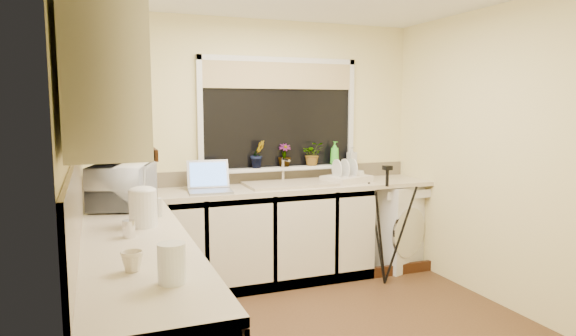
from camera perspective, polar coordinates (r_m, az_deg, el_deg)
The scene contains 32 objects.
floor at distance 3.83m, azimuth 4.10°, elevation -18.29°, with size 3.20×3.20×0.00m, color brown.
wall_back at distance 4.88m, azimuth -3.29°, elevation 2.19°, with size 3.20×3.20×0.00m, color #F7EAA4.
wall_front at distance 2.24m, azimuth 20.97°, elevation -4.03°, with size 3.20×3.20×0.00m, color #F7EAA4.
wall_left at distance 3.16m, azimuth -23.01°, elevation -1.02°, with size 3.00×3.00×0.00m, color #F7EAA4.
wall_right at distance 4.41m, azimuth 23.43°, elevation 1.10°, with size 3.00×3.00×0.00m, color #F7EAA4.
base_cabinet_back at distance 4.64m, azimuth -5.93°, elevation -8.07°, with size 2.55×0.60×0.86m, color silver.
base_cabinet_left at distance 3.08m, azimuth -16.63°, elevation -16.34°, with size 0.54×2.40×0.86m, color silver.
worktop_back at distance 4.64m, azimuth -2.12°, elevation -2.36°, with size 3.20×0.60×0.04m, color beige.
worktop_left at distance 2.93m, azimuth -16.94°, elevation -8.23°, with size 0.60×2.40×0.04m, color beige.
upper_cabinet at distance 2.68m, azimuth -20.44°, elevation 10.09°, with size 0.28×1.90×0.70m, color silver.
splashback_left at distance 2.87m, azimuth -22.86°, elevation -3.78°, with size 0.02×2.40×0.45m, color beige.
splashback_back at distance 4.89m, azimuth -3.22°, elevation -0.80°, with size 3.20×0.02×0.14m, color beige.
window_glass at distance 4.91m, azimuth -1.02°, elevation 6.03°, with size 1.50×0.02×1.00m, color black.
window_blind at distance 4.89m, azimuth -0.93°, elevation 10.42°, with size 1.50×0.02×0.25m, color tan.
windowsill at distance 4.89m, azimuth -0.79°, elevation -0.02°, with size 1.60×0.14×0.03m, color white.
sink at distance 4.70m, azimuth 0.19°, elevation -1.82°, with size 0.82×0.46×0.03m, color tan.
faucet at distance 4.85m, azimuth -0.58°, elevation -0.26°, with size 0.03×0.03×0.24m, color silver.
washing_machine at distance 5.34m, azimuth 11.65°, elevation -6.20°, with size 0.60×0.58×0.85m, color white.
laptop at distance 4.42m, azimuth -8.90°, elevation -1.73°, with size 0.40×0.40×0.26m.
kettle at distance 3.22m, azimuth -16.09°, elevation -4.45°, with size 0.17×0.17×0.22m, color white.
dish_rack at distance 4.92m, azimuth 6.64°, elevation -1.24°, with size 0.42×0.32×0.06m, color silver.
tripod at distance 4.72m, azimuth 11.04°, elevation -6.38°, with size 0.54×0.54×1.10m, color black, non-canonical shape.
glass_jug at distance 2.19m, azimuth -13.03°, elevation -10.47°, with size 0.12×0.12×0.17m, color white.
steel_jar at distance 2.99m, azimuth -17.58°, elevation -6.59°, with size 0.07×0.07×0.10m, color silver.
microwave at distance 3.88m, azimuth -18.15°, elevation -1.87°, with size 0.57×0.39×0.32m, color silver.
plant_b at distance 4.78m, azimuth -3.44°, elevation 1.57°, with size 0.14×0.12×0.26m, color #999999.
plant_c at distance 4.89m, azimuth -0.41°, elevation 1.47°, with size 0.12×0.12×0.22m, color #999999.
plant_d at distance 4.98m, azimuth 2.81°, elevation 1.62°, with size 0.21×0.18×0.23m, color #999999.
soap_bottle_green at distance 5.07m, azimuth 5.30°, elevation 1.71°, with size 0.09×0.09×0.24m, color green.
soap_bottle_clear at distance 5.18m, azimuth 7.25°, elevation 1.45°, with size 0.08×0.08×0.17m, color #999999.
cup_back at distance 5.06m, azimuth 7.97°, elevation -0.85°, with size 0.12×0.12×0.10m, color white.
cup_left at distance 2.39m, azimuth -17.25°, elevation -10.05°, with size 0.10×0.10×0.09m, color beige.
Camera 1 is at (-1.48, -3.13, 1.64)m, focal length 31.39 mm.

